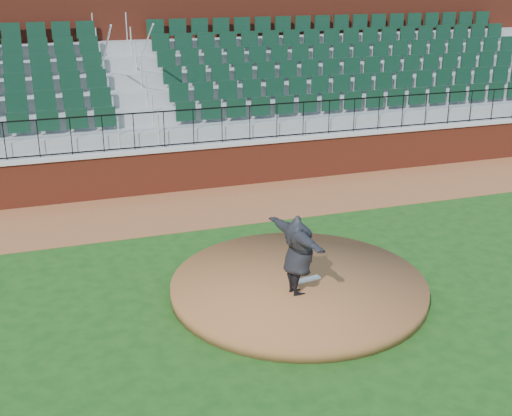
{
  "coord_description": "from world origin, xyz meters",
  "views": [
    {
      "loc": [
        -4.11,
        -10.73,
        6.02
      ],
      "look_at": [
        0.0,
        1.5,
        1.3
      ],
      "focal_mm": 46.36,
      "sensor_mm": 36.0,
      "label": 1
    }
  ],
  "objects": [
    {
      "name": "seating_stands",
      "position": [
        0.0,
        9.72,
        2.3
      ],
      "size": [
        34.0,
        5.1,
        4.6
      ],
      "primitive_type": null,
      "color": "gray",
      "rests_on": "ground"
    },
    {
      "name": "warning_track",
      "position": [
        0.0,
        5.4,
        0.01
      ],
      "size": [
        34.0,
        3.2,
        0.01
      ],
      "primitive_type": "cube",
      "color": "brown",
      "rests_on": "ground"
    },
    {
      "name": "wall_railing",
      "position": [
        0.0,
        7.0,
        1.8
      ],
      "size": [
        34.0,
        0.05,
        1.0
      ],
      "primitive_type": null,
      "color": "black",
      "rests_on": "wall_cap"
    },
    {
      "name": "pitcher",
      "position": [
        0.16,
        -0.44,
        1.03
      ],
      "size": [
        0.78,
        1.98,
        1.57
      ],
      "primitive_type": "imported",
      "rotation": [
        0.0,
        0.0,
        1.7
      ],
      "color": "black",
      "rests_on": "pitchers_mound"
    },
    {
      "name": "ground",
      "position": [
        0.0,
        0.0,
        0.0
      ],
      "size": [
        90.0,
        90.0,
        0.0
      ],
      "primitive_type": "plane",
      "color": "#173F12",
      "rests_on": "ground"
    },
    {
      "name": "field_wall",
      "position": [
        0.0,
        7.0,
        0.6
      ],
      "size": [
        34.0,
        0.35,
        1.2
      ],
      "primitive_type": "cube",
      "color": "maroon",
      "rests_on": "ground"
    },
    {
      "name": "concourse_wall",
      "position": [
        0.0,
        12.52,
        2.75
      ],
      "size": [
        34.0,
        0.5,
        5.5
      ],
      "primitive_type": "cube",
      "color": "maroon",
      "rests_on": "ground"
    },
    {
      "name": "pitchers_mound",
      "position": [
        0.38,
        0.03,
        0.12
      ],
      "size": [
        5.0,
        5.0,
        0.25
      ],
      "primitive_type": "cylinder",
      "color": "brown",
      "rests_on": "ground"
    },
    {
      "name": "pitching_rubber",
      "position": [
        0.54,
        -0.01,
        0.27
      ],
      "size": [
        0.59,
        0.23,
        0.04
      ],
      "primitive_type": "cube",
      "rotation": [
        0.0,
        0.0,
        0.16
      ],
      "color": "white",
      "rests_on": "pitchers_mound"
    },
    {
      "name": "wall_cap",
      "position": [
        0.0,
        7.0,
        1.25
      ],
      "size": [
        34.0,
        0.45,
        0.1
      ],
      "primitive_type": "cube",
      "color": "#B7B7B7",
      "rests_on": "field_wall"
    }
  ]
}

